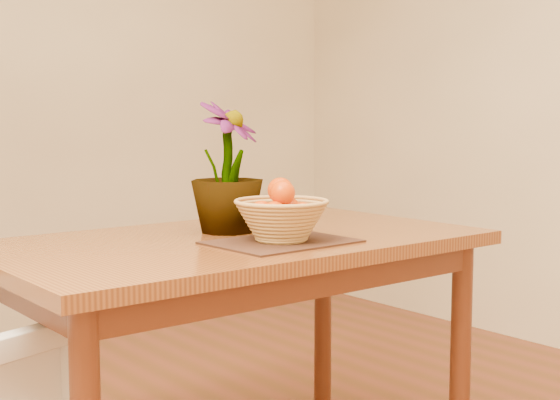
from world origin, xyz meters
TOP-DOWN VIEW (x-y plane):
  - table at (0.00, 0.30)m, footprint 1.40×0.80m
  - placemat at (0.03, 0.13)m, footprint 0.38×0.29m
  - wicker_basket at (0.03, 0.13)m, footprint 0.26×0.26m
  - orange_pile at (0.03, 0.13)m, footprint 0.17×0.16m
  - potted_plant at (0.03, 0.39)m, footprint 0.30×0.30m

SIDE VIEW (x-z plane):
  - table at x=0.00m, z-range 0.29..1.04m
  - placemat at x=0.03m, z-range 0.75..0.76m
  - wicker_basket at x=0.03m, z-range 0.75..0.86m
  - orange_pile at x=0.03m, z-range 0.79..0.91m
  - potted_plant at x=0.03m, z-range 0.75..1.14m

